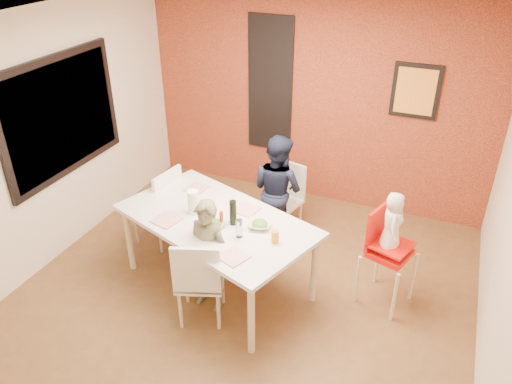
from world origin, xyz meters
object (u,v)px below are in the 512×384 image
at_px(child_far, 277,190).
at_px(wine_bottle, 233,213).
at_px(paper_towel_roll, 193,202).
at_px(high_chair, 386,248).
at_px(chair_left, 162,203).
at_px(toddler, 392,223).
at_px(chair_near, 199,278).
at_px(child_near, 208,257).
at_px(dining_table, 216,225).
at_px(chair_far, 286,194).

height_order(child_far, wine_bottle, child_far).
bearing_deg(paper_towel_roll, high_chair, 12.59).
relative_size(chair_left, toddler, 1.53).
height_order(chair_near, child_near, child_near).
bearing_deg(high_chair, chair_left, 107.93).
height_order(high_chair, toddler, toddler).
distance_m(high_chair, child_far, 1.47).
bearing_deg(dining_table, child_near, -78.43).
bearing_deg(paper_towel_roll, chair_near, -58.83).
distance_m(chair_far, chair_left, 1.47).
height_order(chair_far, wine_bottle, wine_bottle).
bearing_deg(chair_near, paper_towel_roll, -78.90).
bearing_deg(toddler, child_near, 103.37).
height_order(chair_near, wine_bottle, wine_bottle).
distance_m(child_far, paper_towel_roll, 1.17).
relative_size(chair_far, chair_left, 0.90).
height_order(child_near, paper_towel_roll, child_near).
xyz_separation_m(chair_far, chair_left, (-1.22, -0.82, 0.05)).
distance_m(chair_far, child_near, 1.60).
height_order(child_far, paper_towel_roll, child_far).
distance_m(child_near, paper_towel_roll, 0.58).
height_order(chair_far, child_far, child_far).
distance_m(chair_left, paper_towel_roll, 0.89).
bearing_deg(dining_table, high_chair, 14.96).
relative_size(chair_far, child_near, 0.73).
bearing_deg(wine_bottle, chair_left, 157.84).
relative_size(chair_far, paper_towel_roll, 3.52).
height_order(chair_left, toddler, toddler).
bearing_deg(child_near, toddler, 29.92).
distance_m(chair_near, toddler, 1.87).
distance_m(chair_left, toddler, 2.59).
distance_m(child_far, toddler, 1.52).
distance_m(high_chair, paper_towel_roll, 1.94).
xyz_separation_m(child_near, paper_towel_roll, (-0.32, 0.34, 0.35)).
bearing_deg(child_near, high_chair, 30.74).
distance_m(chair_left, child_near, 1.25).
bearing_deg(paper_towel_roll, chair_left, 147.78).
distance_m(high_chair, child_near, 1.72).
height_order(high_chair, paper_towel_roll, paper_towel_roll).
height_order(child_near, child_far, child_far).
bearing_deg(dining_table, paper_towel_roll, 176.86).
xyz_separation_m(chair_left, child_near, (0.99, -0.76, 0.05)).
relative_size(chair_left, child_near, 0.81).
bearing_deg(toddler, child_far, 54.19).
bearing_deg(chair_left, dining_table, 73.65).
height_order(high_chair, child_far, child_far).
xyz_separation_m(chair_near, toddler, (1.54, 0.98, 0.40)).
xyz_separation_m(chair_left, toddler, (2.57, -0.02, 0.39)).
relative_size(chair_far, wine_bottle, 3.40).
height_order(chair_near, paper_towel_roll, paper_towel_roll).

